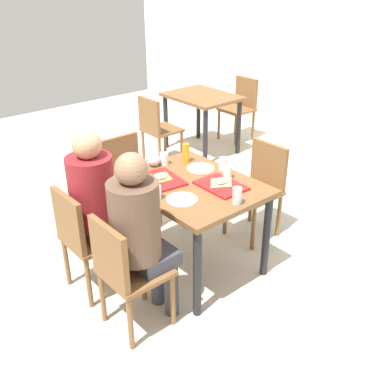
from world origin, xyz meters
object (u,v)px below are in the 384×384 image
pizza_slice_a (160,177)px  condiment_bottle (186,153)px  main_table (192,195)px  soda_can (237,196)px  pizza_slice_b (221,181)px  person_in_brown_jacket (140,228)px  foil_bundle (154,160)px  chair_near_right (124,269)px  plastic_cup_c (164,159)px  paper_plate_near_edge (182,199)px  paper_plate_center (201,168)px  plastic_cup_d (228,172)px  background_chair_near (156,126)px  plastic_cup_a (223,164)px  chair_far_side (260,183)px  background_table (202,105)px  chair_left_end (127,175)px  chair_near_left (83,235)px  tray_red_near (162,180)px  tray_red_far (221,186)px  plastic_cup_b (156,192)px  person_in_red (97,198)px  background_chair_far (241,104)px

pizza_slice_a → condiment_bottle: (-0.14, 0.37, 0.06)m
main_table → condiment_bottle: (-0.34, 0.23, 0.18)m
soda_can → pizza_slice_b: bearing=155.6°
main_table → person_in_brown_jacket: 0.72m
foil_bundle → chair_near_right: bearing=-47.6°
pizza_slice_b → plastic_cup_c: (-0.58, -0.09, 0.03)m
paper_plate_near_edge → chair_near_right: bearing=-79.6°
paper_plate_center → plastic_cup_d: (0.26, 0.04, 0.05)m
background_chair_near → pizza_slice_b: bearing=-23.7°
plastic_cup_a → foil_bundle: 0.56m
soda_can → chair_far_side: bearing=119.9°
main_table → background_table: (-1.86, 1.77, -0.02)m
chair_left_end → paper_plate_center: size_ratio=3.85×
pizza_slice_a → foil_bundle: (-0.24, 0.12, 0.03)m
chair_near_left → plastic_cup_a: (0.24, 1.15, 0.30)m
chair_left_end → chair_near_left: bearing=-51.0°
main_table → paper_plate_center: paper_plate_center is taller
tray_red_near → chair_far_side: bearing=79.0°
pizza_slice_b → plastic_cup_a: size_ratio=1.88×
chair_near_left → tray_red_far: (0.45, 0.92, 0.26)m
main_table → tray_red_near: tray_red_near is taller
chair_left_end → background_chair_near: size_ratio=1.00×
paper_plate_center → plastic_cup_b: 0.61m
tray_red_near → person_in_red: bearing=-98.7°
paper_plate_center → plastic_cup_a: 0.19m
chair_far_side → condiment_bottle: size_ratio=5.29×
plastic_cup_b → tray_red_far: bearing=71.7°
pizza_slice_b → chair_far_side: bearing=103.7°
plastic_cup_b → chair_near_left: bearing=-123.0°
plastic_cup_a → plastic_cup_c: 0.49m
paper_plate_center → condiment_bottle: bearing=180.0°
chair_near_left → plastic_cup_c: bearing=100.4°
main_table → soda_can: 0.48m
chair_left_end → person_in_red: (0.65, -0.66, 0.25)m
pizza_slice_b → paper_plate_near_edge: bearing=-90.1°
plastic_cup_b → background_chair_near: (-1.89, 1.39, -0.30)m
chair_near_right → paper_plate_near_edge: chair_near_right is taller
plastic_cup_a → soda_can: size_ratio=0.82×
chair_near_right → background_table: (-2.13, 2.57, 0.13)m
main_table → chair_far_side: 0.81m
paper_plate_near_edge → pizza_slice_a: bearing=166.5°
tray_red_far → pizza_slice_b: (-0.03, 0.03, 0.02)m
background_chair_near → background_chair_far: bearing=90.0°
pizza_slice_b → plastic_cup_c: 0.59m
paper_plate_near_edge → background_table: (-2.02, 2.00, -0.13)m
person_in_red → plastic_cup_a: person_in_red is taller
plastic_cup_c → plastic_cup_d: size_ratio=1.00×
tray_red_near → paper_plate_center: size_ratio=1.64×
chair_near_right → person_in_red: 0.60m
soda_can → background_chair_near: 2.54m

